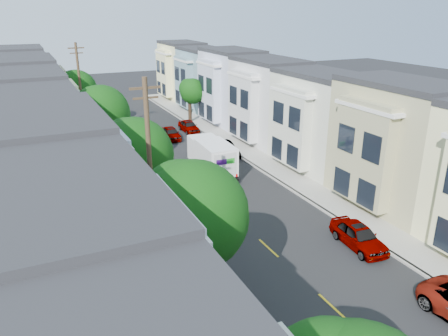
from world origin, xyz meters
name	(u,v)px	position (x,y,z in m)	size (l,w,h in m)	color
ground	(268,248)	(0.00, 0.00, 0.00)	(160.00, 160.00, 0.00)	black
road_slab	(182,169)	(0.00, 15.00, 0.01)	(12.00, 70.00, 0.02)	black
curb_left	(113,179)	(-6.05, 15.00, 0.07)	(0.30, 70.00, 0.15)	gray
curb_right	(243,159)	(6.05, 15.00, 0.07)	(0.30, 70.00, 0.15)	gray
sidewalk_left	(97,181)	(-7.35, 15.00, 0.07)	(2.60, 70.00, 0.15)	gray
sidewalk_right	(255,157)	(7.35, 15.00, 0.07)	(2.60, 70.00, 0.15)	gray
centerline	(182,169)	(0.00, 15.00, 0.00)	(0.12, 70.00, 0.01)	gold
townhouse_row_left	(48,190)	(-11.15, 15.00, 0.00)	(5.00, 70.00, 8.50)	beige
townhouse_row_right	(289,152)	(11.15, 15.00, 0.00)	(5.00, 70.00, 8.50)	beige
tree_b	(191,216)	(-6.30, -4.06, 5.25)	(4.70, 4.70, 7.62)	black
tree_c	(134,156)	(-6.30, 5.67, 4.91)	(4.70, 4.70, 7.28)	black
tree_d	(100,114)	(-6.30, 16.77, 5.18)	(4.70, 4.70, 7.56)	black
tree_e	(76,90)	(-6.30, 32.49, 4.61)	(4.60, 4.60, 6.93)	black
tree_far_r	(192,92)	(6.89, 30.38, 3.83)	(3.10, 3.10, 5.43)	black
utility_pole_near	(150,172)	(-6.30, 2.00, 5.15)	(1.60, 0.26, 10.00)	#42301E
utility_pole_far	(81,92)	(-6.30, 28.00, 5.15)	(1.60, 0.26, 10.00)	#42301E
fedex_truck	(212,156)	(1.90, 12.77, 1.64)	(2.36, 6.12, 2.94)	white
lead_sedan	(171,133)	(2.10, 24.32, 0.65)	(1.54, 4.01, 1.30)	black
parked_left_c	(192,258)	(-4.90, -0.16, 0.69)	(1.64, 4.28, 1.39)	#9199A0
parked_left_d	(139,186)	(-4.90, 11.02, 0.73)	(1.73, 4.51, 1.46)	#400817
parked_right_b	(359,236)	(4.90, -2.06, 0.71)	(1.69, 4.40, 1.43)	white
parked_right_c	(225,149)	(4.90, 16.61, 0.70)	(1.47, 4.18, 1.39)	black
parked_right_d	(189,126)	(4.90, 26.31, 0.66)	(1.57, 4.09, 1.33)	#11153E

